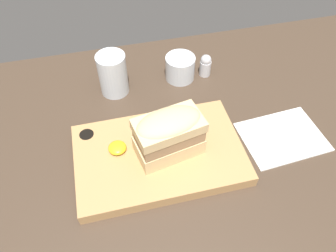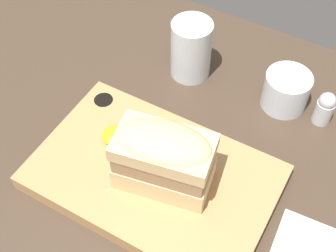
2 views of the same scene
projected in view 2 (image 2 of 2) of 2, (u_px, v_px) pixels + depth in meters
The scene contains 7 objects.
dining_table at pixel (136, 200), 70.94cm from camera, with size 165.81×93.00×2.00cm.
serving_board at pixel (153, 176), 70.73cm from camera, with size 35.76×22.82×2.85cm.
sandwich at pixel (164, 157), 64.23cm from camera, with size 14.71×9.98×10.81cm.
mustard_dollop at pixel (114, 135), 72.89cm from camera, with size 3.89×3.89×1.56cm.
water_glass at pixel (191, 52), 83.01cm from camera, with size 7.24×7.24×11.06cm.
wine_glass at pixel (286, 91), 79.45cm from camera, with size 7.83×7.83×6.52cm.
salt_shaker at pixel (325, 108), 76.99cm from camera, with size 3.05×3.05×6.31cm.
Camera 2 is at (21.89, -28.56, 63.35)cm, focal length 50.00 mm.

